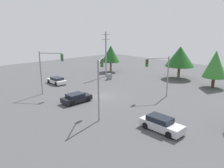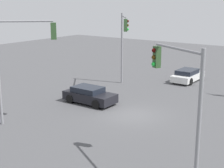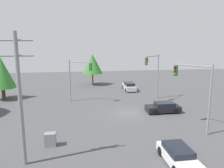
# 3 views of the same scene
# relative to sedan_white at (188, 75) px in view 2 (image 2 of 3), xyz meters

# --- Properties ---
(ground_plane) EXTENTS (80.00, 80.00, 0.00)m
(ground_plane) POSITION_rel_sedan_white_xyz_m (-0.99, 11.83, -0.61)
(ground_plane) COLOR #4C4C4F
(sedan_white) EXTENTS (1.96, 4.33, 1.23)m
(sedan_white) POSITION_rel_sedan_white_xyz_m (0.00, 0.00, 0.00)
(sedan_white) COLOR silver
(sedan_white) RESTS_ON ground_plane
(sedan_dark) EXTENTS (4.18, 1.98, 1.30)m
(sedan_dark) POSITION_rel_sedan_white_xyz_m (3.32, 11.36, 0.03)
(sedan_dark) COLOR black
(sedan_dark) RESTS_ON ground_plane
(traffic_signal_main) EXTENTS (2.96, 2.73, 6.91)m
(traffic_signal_main) POSITION_rel_sedan_white_xyz_m (4.02, 17.39, 4.09)
(traffic_signal_main) COLOR gray
(traffic_signal_main) RESTS_ON ground_plane
(traffic_signal_cross) EXTENTS (2.56, 3.10, 6.72)m
(traffic_signal_cross) POSITION_rel_sedan_white_xyz_m (4.09, 5.45, 3.97)
(traffic_signal_cross) COLOR gray
(traffic_signal_cross) RESTS_ON ground_plane
(traffic_signal_aux) EXTENTS (3.27, 2.00, 6.13)m
(traffic_signal_aux) POSITION_rel_sedan_white_xyz_m (-7.12, 17.76, 3.58)
(traffic_signal_aux) COLOR gray
(traffic_signal_aux) RESTS_ON ground_plane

